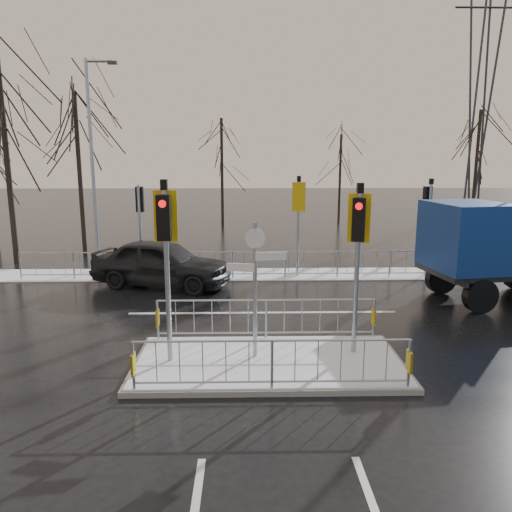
{
  "coord_description": "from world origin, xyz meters",
  "views": [
    {
      "loc": [
        -0.51,
        -10.49,
        4.66
      ],
      "look_at": [
        -0.21,
        3.51,
        1.8
      ],
      "focal_mm": 35.0,
      "sensor_mm": 36.0,
      "label": 1
    }
  ],
  "objects_px": {
    "car_far_lane": "(161,263)",
    "flatbed_truck": "(494,249)",
    "traffic_island": "(268,349)",
    "street_lamp_left": "(94,159)"
  },
  "relations": [
    {
      "from": "car_far_lane",
      "to": "flatbed_truck",
      "type": "xyz_separation_m",
      "value": [
        10.91,
        -2.08,
        0.85
      ]
    },
    {
      "from": "car_far_lane",
      "to": "flatbed_truck",
      "type": "bearing_deg",
      "value": -84.11
    },
    {
      "from": "traffic_island",
      "to": "car_far_lane",
      "type": "height_order",
      "value": "traffic_island"
    },
    {
      "from": "car_far_lane",
      "to": "flatbed_truck",
      "type": "height_order",
      "value": "flatbed_truck"
    },
    {
      "from": "street_lamp_left",
      "to": "traffic_island",
      "type": "bearing_deg",
      "value": -55.93
    },
    {
      "from": "flatbed_truck",
      "to": "street_lamp_left",
      "type": "bearing_deg",
      "value": 161.69
    },
    {
      "from": "flatbed_truck",
      "to": "street_lamp_left",
      "type": "distance_m",
      "value": 14.82
    },
    {
      "from": "traffic_island",
      "to": "flatbed_truck",
      "type": "bearing_deg",
      "value": 33.59
    },
    {
      "from": "traffic_island",
      "to": "car_far_lane",
      "type": "relative_size",
      "value": 1.2
    },
    {
      "from": "car_far_lane",
      "to": "street_lamp_left",
      "type": "distance_m",
      "value": 5.29
    }
  ]
}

